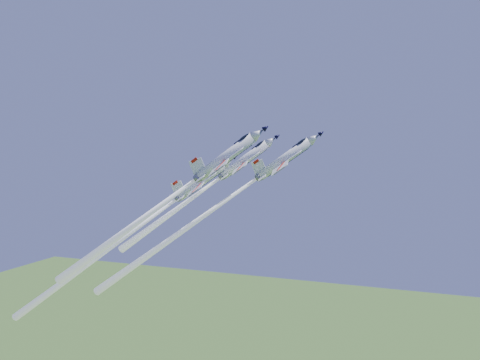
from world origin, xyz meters
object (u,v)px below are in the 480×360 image
(jet_right, at_px, (161,205))
(jet_slot, at_px, (122,239))
(jet_left, at_px, (200,192))
(jet_lead, at_px, (206,214))

(jet_right, height_order, jet_slot, jet_right)
(jet_left, xyz_separation_m, jet_right, (-1.45, -12.90, -1.18))
(jet_lead, xyz_separation_m, jet_left, (-3.08, 3.75, 3.70))
(jet_left, xyz_separation_m, jet_slot, (-14.91, -4.83, -9.43))
(jet_left, bearing_deg, jet_lead, 26.18)
(jet_slot, bearing_deg, jet_left, 94.70)
(jet_left, relative_size, jet_right, 0.83)
(jet_lead, relative_size, jet_left, 1.33)
(jet_left, height_order, jet_right, jet_right)
(jet_lead, relative_size, jet_slot, 0.91)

